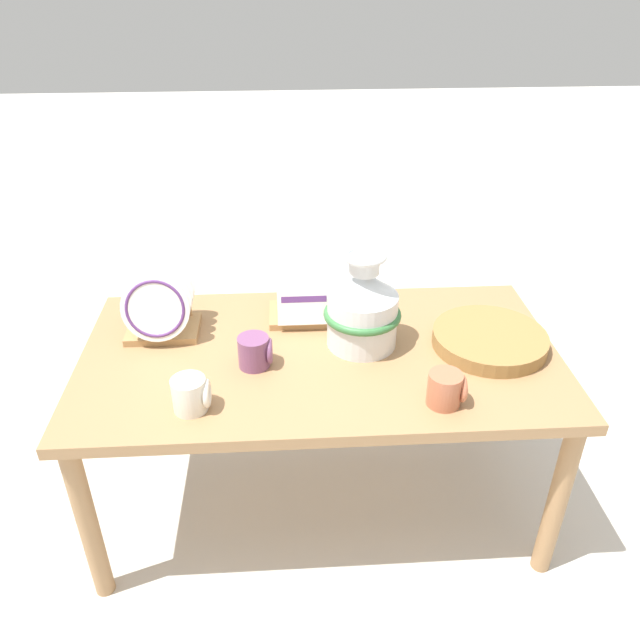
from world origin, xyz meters
name	(u,v)px	position (x,y,z in m)	size (l,w,h in m)	color
ground_plane	(320,495)	(0.00, 0.00, 0.00)	(14.00, 14.00, 0.00)	beige
display_table	(320,369)	(0.00, 0.00, 0.54)	(1.42, 0.76, 0.60)	#9E754C
ceramic_vase	(363,307)	(0.13, 0.04, 0.73)	(0.23, 0.23, 0.30)	silver
dish_rack_round_plates	(160,310)	(-0.48, 0.13, 0.69)	(0.22, 0.20, 0.22)	tan
dish_rack_square_plates	(303,300)	(-0.04, 0.20, 0.66)	(0.22, 0.19, 0.19)	tan
wicker_charger_stack	(490,339)	(0.51, 0.00, 0.62)	(0.34, 0.34, 0.04)	olive
mug_cream_glaze	(191,394)	(-0.35, -0.24, 0.65)	(0.10, 0.09, 0.09)	silver
mug_terracotta_glaze	(446,389)	(0.31, -0.26, 0.65)	(0.10, 0.09, 0.09)	#B76647
mug_plum_glaze	(255,352)	(-0.19, -0.06, 0.65)	(0.10, 0.09, 0.09)	#7A4770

